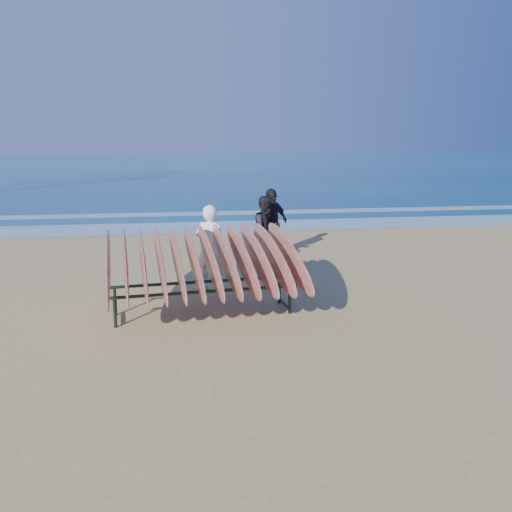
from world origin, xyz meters
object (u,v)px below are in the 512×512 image
object	(u,v)px
surfboard_rack	(202,261)
person_white	(210,248)
person_dark_b	(272,223)
person_dark_a	(266,230)

from	to	relation	value
surfboard_rack	person_white	world-z (taller)	person_white
person_dark_b	surfboard_rack	bearing A→B (deg)	30.18
surfboard_rack	person_white	xyz separation A→B (m)	(0.26, 1.56, -0.08)
person_dark_a	person_dark_b	world-z (taller)	person_dark_b
surfboard_rack	person_dark_b	bearing A→B (deg)	60.18
person_white	person_dark_b	bearing A→B (deg)	-96.60
surfboard_rack	person_dark_a	world-z (taller)	person_dark_a
surfboard_rack	person_dark_a	xyz separation A→B (m)	(1.79, 3.79, -0.13)
surfboard_rack	person_dark_a	bearing A→B (deg)	59.63
person_dark_a	person_dark_b	bearing A→B (deg)	38.38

